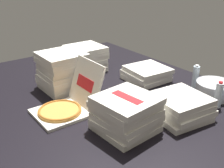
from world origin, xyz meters
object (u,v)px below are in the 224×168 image
Objects in this scene: water_bottle_4 at (219,95)px; water_bottle_6 at (196,77)px; ice_bucket at (214,89)px; open_pizza_box at (67,104)px; pizza_stack_center_far at (63,71)px; pizza_stack_left_near at (85,58)px; pizza_stack_left_mid at (180,107)px; pizza_stack_right_mid at (146,74)px; pizza_stack_center_near at (126,114)px.

water_bottle_6 is (-0.37, 0.18, 0.00)m from water_bottle_4.
ice_bucket is 0.21m from water_bottle_4.
open_pizza_box is at bearing -122.83° from water_bottle_4.
ice_bucket is (0.98, 1.01, -0.11)m from pizza_stack_center_far.
water_bottle_4 is at bearing 37.36° from pizza_stack_center_far.
pizza_stack_left_near is 1.86× the size of water_bottle_4.
open_pizza_box is at bearing -131.72° from pizza_stack_left_mid.
pizza_stack_center_far is (-0.32, -0.79, 0.11)m from pizza_stack_right_mid.
ice_bucket is at bearing 96.14° from pizza_stack_left_mid.
water_bottle_4 is (0.68, 1.05, 0.04)m from open_pizza_box.
water_bottle_4 is 1.00× the size of water_bottle_6.
pizza_stack_left_mid is at bearing -83.86° from ice_bucket.
water_bottle_4 is at bearing 57.17° from open_pizza_box.
pizza_stack_left_mid is at bearing -62.79° from water_bottle_6.
pizza_stack_left_near reaches higher than water_bottle_6.
pizza_stack_center_near is at bearing -80.12° from water_bottle_6.
open_pizza_box is 1.16× the size of pizza_stack_left_mid.
pizza_stack_right_mid is at bearing -150.49° from water_bottle_6.
pizza_stack_left_near is 0.56m from pizza_stack_center_far.
pizza_stack_left_mid reaches higher than ice_bucket.
water_bottle_6 is at bearing 99.88° from pizza_stack_center_near.
pizza_stack_left_mid reaches higher than pizza_stack_right_mid.
ice_bucket is (0.05, 0.99, -0.07)m from pizza_stack_center_near.
ice_bucket is 1.43× the size of water_bottle_4.
pizza_stack_center_near reaches higher than water_bottle_6.
ice_bucket is (1.30, 0.56, -0.07)m from pizza_stack_left_near.
open_pizza_box reaches higher than pizza_stack_left_mid.
pizza_stack_center_near is 1.90× the size of water_bottle_6.
pizza_stack_center_far is at bearing 155.64° from open_pizza_box.
pizza_stack_center_near is 1.00m from ice_bucket.
pizza_stack_right_mid is at bearing 156.01° from pizza_stack_left_mid.
pizza_stack_center_near is 1.03m from water_bottle_6.
pizza_stack_center_near is at bearing -52.11° from pizza_stack_right_mid.
ice_bucket is (0.65, 0.22, 0.00)m from pizza_stack_right_mid.
water_bottle_6 is at bearing 53.98° from pizza_stack_center_far.
water_bottle_6 reaches higher than pizza_stack_left_mid.
water_bottle_6 is at bearing 154.45° from water_bottle_4.
ice_bucket is 1.43× the size of water_bottle_6.
open_pizza_box is 1.17× the size of pizza_stack_center_near.
open_pizza_box is 1.25× the size of pizza_stack_center_far.
ice_bucket is at bearing 18.68° from pizza_stack_right_mid.
pizza_stack_left_mid is at bearing 0.84° from pizza_stack_left_near.
ice_bucket is (-0.06, 0.54, -0.02)m from pizza_stack_left_mid.
open_pizza_box is 0.89m from pizza_stack_left_mid.
pizza_stack_left_mid is 0.39m from water_bottle_4.
pizza_stack_center_near is at bearing -102.87° from water_bottle_4.
open_pizza_box is 1.25m from water_bottle_4.
open_pizza_box is 1.20× the size of pizza_stack_left_near.
ice_bucket is (0.54, 1.21, -0.01)m from open_pizza_box.
pizza_stack_left_near is at bearing -152.64° from pizza_stack_right_mid.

